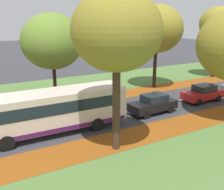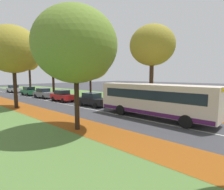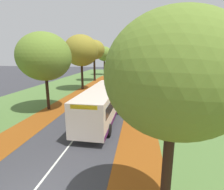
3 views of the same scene
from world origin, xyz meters
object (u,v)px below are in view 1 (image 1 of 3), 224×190
tree_left_far (218,24)px  bus (52,110)px  car_red_following (203,93)px  tree_left_mid (157,29)px  tree_left_near (52,42)px  car_black_lead (153,104)px  tree_right_near (117,32)px

tree_left_far → bus: size_ratio=0.88×
bus → car_red_following: (0.02, 14.83, -0.89)m
tree_left_far → bus: bearing=-74.1°
bus → tree_left_mid: bearing=114.9°
tree_left_far → tree_left_near: bearing=-89.1°
tree_left_near → car_black_lead: bearing=42.2°
tree_left_mid → tree_left_far: (-0.47, 10.47, 0.39)m
car_red_following → tree_right_near: bearing=-71.1°
bus → car_black_lead: size_ratio=2.45×
bus → car_red_following: size_ratio=2.48×
tree_left_far → tree_left_mid: bearing=-87.4°
tree_left_near → car_red_following: size_ratio=1.96×
tree_left_mid → tree_left_far: 10.48m
car_black_lead → bus: bearing=-91.9°
tree_left_mid → tree_right_near: 15.55m
tree_left_far → car_black_lead: 18.54m
tree_left_near → car_black_lead: tree_left_near is taller
tree_left_near → tree_right_near: tree_right_near is taller
tree_left_near → tree_right_near: size_ratio=0.88×
tree_left_near → bus: tree_left_near is taller
car_black_lead → car_red_following: (-0.26, 6.24, 0.00)m
tree_left_far → car_red_following: 13.44m
bus → car_black_lead: (0.29, 8.59, -0.89)m
tree_left_near → tree_left_far: bearing=90.9°
bus → car_red_following: bus is taller
tree_left_near → bus: (6.62, -2.32, -4.03)m
tree_left_mid → car_red_following: 8.76m
tree_left_mid → car_black_lead: bearing=-38.7°
tree_left_far → tree_right_near: (11.14, -21.77, 0.09)m
bus → car_black_lead: 8.64m
tree_left_mid → car_black_lead: (6.80, -5.44, -5.79)m
tree_left_mid → car_black_lead: tree_left_mid is taller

